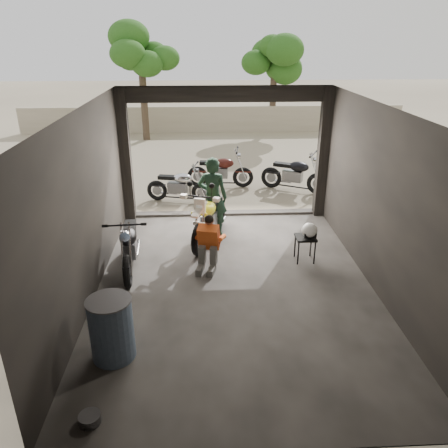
{
  "coord_description": "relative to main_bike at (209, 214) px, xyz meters",
  "views": [
    {
      "loc": [
        -0.55,
        -6.89,
        4.25
      ],
      "look_at": [
        -0.17,
        0.6,
        1.0
      ],
      "focal_mm": 35.0,
      "sensor_mm": 36.0,
      "label": 1
    }
  ],
  "objects": [
    {
      "name": "ground",
      "position": [
        0.43,
        -1.99,
        -0.64
      ],
      "size": [
        80.0,
        80.0,
        0.0
      ],
      "primitive_type": "plane",
      "color": "#7A6D56",
      "rests_on": "ground"
    },
    {
      "name": "garage",
      "position": [
        0.43,
        -1.44,
        0.64
      ],
      "size": [
        7.0,
        7.13,
        3.2
      ],
      "color": "#2D2B28",
      "rests_on": "ground"
    },
    {
      "name": "boundary_wall",
      "position": [
        0.43,
        12.01,
        -0.04
      ],
      "size": [
        18.0,
        0.3,
        1.2
      ],
      "primitive_type": "cube",
      "color": "gray",
      "rests_on": "ground"
    },
    {
      "name": "tree_left",
      "position": [
        -2.57,
        10.51,
        3.35
      ],
      "size": [
        2.2,
        2.2,
        5.6
      ],
      "color": "#382B1E",
      "rests_on": "ground"
    },
    {
      "name": "tree_right",
      "position": [
        3.23,
        12.01,
        2.92
      ],
      "size": [
        2.2,
        2.2,
        5.0
      ],
      "color": "#382B1E",
      "rests_on": "ground"
    },
    {
      "name": "main_bike",
      "position": [
        0.0,
        0.0,
        0.0
      ],
      "size": [
        1.37,
        2.06,
        1.27
      ],
      "primitive_type": null,
      "rotation": [
        0.0,
        0.0,
        -0.33
      ],
      "color": "white",
      "rests_on": "ground"
    },
    {
      "name": "left_bike",
      "position": [
        -1.57,
        -1.2,
        -0.05
      ],
      "size": [
        0.84,
        1.79,
        1.18
      ],
      "primitive_type": null,
      "rotation": [
        0.0,
        0.0,
        0.07
      ],
      "color": "black",
      "rests_on": "ground"
    },
    {
      "name": "outside_bike_a",
      "position": [
        -0.78,
        2.55,
        -0.09
      ],
      "size": [
        1.71,
        0.99,
        1.08
      ],
      "primitive_type": null,
      "rotation": [
        0.0,
        0.0,
        1.35
      ],
      "color": "black",
      "rests_on": "ground"
    },
    {
      "name": "outside_bike_b",
      "position": [
        0.4,
        3.78,
        -0.05
      ],
      "size": [
        1.81,
        0.91,
        1.17
      ],
      "primitive_type": null,
      "rotation": [
        0.0,
        0.0,
        1.45
      ],
      "color": "#461611",
      "rests_on": "ground"
    },
    {
      "name": "outside_bike_c",
      "position": [
        2.55,
        3.28,
        -0.04
      ],
      "size": [
        1.91,
        1.49,
        1.2
      ],
      "primitive_type": null,
      "rotation": [
        0.0,
        0.0,
        1.08
      ],
      "color": "black",
      "rests_on": "ground"
    },
    {
      "name": "rider",
      "position": [
        0.08,
        0.34,
        0.28
      ],
      "size": [
        0.75,
        0.58,
        1.83
      ],
      "primitive_type": "imported",
      "rotation": [
        0.0,
        0.0,
        2.91
      ],
      "color": "black",
      "rests_on": "ground"
    },
    {
      "name": "mechanic",
      "position": [
        -0.06,
        -1.32,
        -0.11
      ],
      "size": [
        0.69,
        0.83,
        1.05
      ],
      "primitive_type": null,
      "rotation": [
        0.0,
        0.0,
        -0.23
      ],
      "color": "#E35B1E",
      "rests_on": "ground"
    },
    {
      "name": "stool",
      "position": [
        1.91,
        -1.07,
        -0.16
      ],
      "size": [
        0.4,
        0.4,
        0.55
      ],
      "rotation": [
        0.0,
        0.0,
        -0.04
      ],
      "color": "black",
      "rests_on": "ground"
    },
    {
      "name": "helmet",
      "position": [
        1.97,
        -1.1,
        0.06
      ],
      "size": [
        0.39,
        0.41,
        0.3
      ],
      "primitive_type": "ellipsoid",
      "rotation": [
        0.0,
        0.0,
        0.28
      ],
      "color": "white",
      "rests_on": "stool"
    },
    {
      "name": "oil_drum",
      "position": [
        -1.44,
        -3.81,
        -0.16
      ],
      "size": [
        0.66,
        0.66,
        0.95
      ],
      "primitive_type": "cylinder",
      "rotation": [
        0.0,
        0.0,
        -0.08
      ],
      "color": "#455974",
      "rests_on": "ground"
    },
    {
      "name": "sign_post",
      "position": [
        3.92,
        2.3,
        0.86
      ],
      "size": [
        0.75,
        0.08,
        2.24
      ],
      "rotation": [
        0.0,
        0.0,
        0.15
      ],
      "color": "black",
      "rests_on": "ground"
    }
  ]
}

